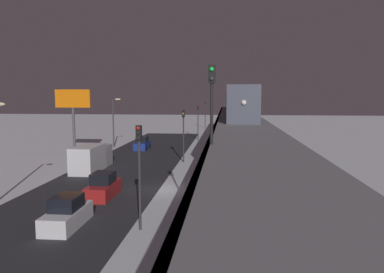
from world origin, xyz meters
TOP-DOWN VIEW (x-y plane):
  - ground_plane at (0.00, 0.00)m, footprint 240.00×240.00m
  - avenue_asphalt at (5.36, 0.00)m, footprint 11.00×92.62m
  - elevated_railway at (-7.26, -0.00)m, footprint 5.00×92.62m
  - subway_train at (-7.36, -28.21)m, footprint 2.94×55.47m
  - rail_signal at (-5.16, 12.31)m, footprint 0.36×0.41m
  - sedan_blue at (6.76, -23.48)m, footprint 1.91×4.22m
  - sedan_red at (3.96, 2.60)m, footprint 1.80×4.39m
  - sedan_white at (3.96, 9.47)m, footprint 1.80×4.30m
  - box_truck at (8.76, -7.66)m, footprint 2.40×7.40m
  - traffic_light_near at (-0.74, 9.62)m, footprint 0.32×0.44m
  - traffic_light_mid at (-0.74, -13.16)m, footprint 0.32×0.44m
  - traffic_light_far at (-0.74, -35.93)m, footprint 0.32×0.44m
  - traffic_light_distant at (-0.74, -58.70)m, footprint 0.32×0.44m
  - commercial_billboard at (14.59, -16.90)m, footprint 4.80×0.36m
  - street_lamp_far at (11.43, -25.00)m, footprint 1.35×0.44m

SIDE VIEW (x-z plane):
  - ground_plane at x=0.00m, z-range 0.00..0.00m
  - avenue_asphalt at x=5.36m, z-range 0.00..0.01m
  - sedan_blue at x=6.76m, z-range -0.20..1.77m
  - sedan_red at x=3.96m, z-range -0.19..1.78m
  - sedan_white at x=3.96m, z-range -0.19..1.78m
  - box_truck at x=8.76m, z-range -0.05..2.75m
  - traffic_light_near at x=-0.74m, z-range 1.00..7.40m
  - traffic_light_mid at x=-0.74m, z-range 1.00..7.40m
  - traffic_light_far at x=-0.74m, z-range 1.00..7.40m
  - traffic_light_distant at x=-0.74m, z-range 1.00..7.40m
  - street_lamp_far at x=11.43m, z-range 0.99..8.64m
  - elevated_railway at x=-7.26m, z-range 2.07..7.76m
  - commercial_billboard at x=14.59m, z-range 2.38..11.28m
  - subway_train at x=-7.36m, z-range 5.76..9.16m
  - rail_signal at x=-5.16m, z-range 6.41..10.41m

